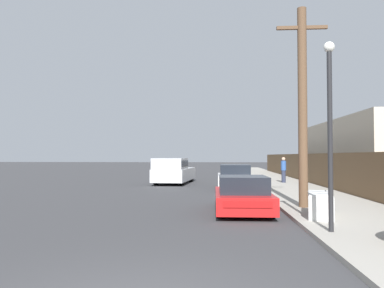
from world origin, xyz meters
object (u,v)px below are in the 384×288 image
(car_parked_mid, at_px, (235,178))
(pedestrian, at_px, (284,169))
(utility_pole, at_px, (303,104))
(street_lamp, at_px, (330,120))
(parked_sports_car_red, at_px, (243,196))
(discarded_fridge, at_px, (320,204))
(pickup_truck, at_px, (173,171))

(car_parked_mid, distance_m, pedestrian, 5.55)
(utility_pole, height_order, street_lamp, utility_pole)
(pedestrian, bearing_deg, parked_sports_car_red, -105.80)
(parked_sports_car_red, xyz_separation_m, pedestrian, (3.65, 12.91, 0.44))
(discarded_fridge, bearing_deg, utility_pole, 103.80)
(discarded_fridge, xyz_separation_m, utility_pole, (-0.03, 2.03, 3.31))
(car_parked_mid, xyz_separation_m, street_lamp, (1.72, -12.37, 2.12))
(car_parked_mid, height_order, street_lamp, street_lamp)
(parked_sports_car_red, distance_m, pickup_truck, 13.40)
(discarded_fridge, relative_size, pedestrian, 1.13)
(pickup_truck, bearing_deg, street_lamp, 113.98)
(pedestrian, bearing_deg, pickup_truck, -179.29)
(parked_sports_car_red, relative_size, pedestrian, 2.42)
(street_lamp, distance_m, pedestrian, 16.84)
(car_parked_mid, distance_m, pickup_truck, 5.81)
(discarded_fridge, xyz_separation_m, parked_sports_car_red, (-2.22, 1.43, 0.10))
(pickup_truck, distance_m, utility_pole, 13.95)
(discarded_fridge, distance_m, pickup_truck, 15.51)
(street_lamp, xyz_separation_m, pedestrian, (1.80, 16.64, -1.78))
(discarded_fridge, xyz_separation_m, street_lamp, (-0.36, -2.30, 2.32))
(parked_sports_car_red, xyz_separation_m, utility_pole, (2.19, 0.60, 3.21))
(car_parked_mid, distance_m, utility_pole, 8.86)
(pickup_truck, relative_size, pedestrian, 3.46)
(utility_pole, bearing_deg, parked_sports_car_red, -164.64)
(parked_sports_car_red, bearing_deg, utility_pole, 14.88)
(pedestrian, bearing_deg, utility_pole, -96.79)
(parked_sports_car_red, distance_m, car_parked_mid, 8.63)
(pickup_truck, height_order, utility_pole, utility_pole)
(street_lamp, bearing_deg, parked_sports_car_red, 116.39)
(pickup_truck, bearing_deg, utility_pole, 121.30)
(pedestrian, bearing_deg, discarded_fridge, -95.72)
(car_parked_mid, bearing_deg, pedestrian, 50.51)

